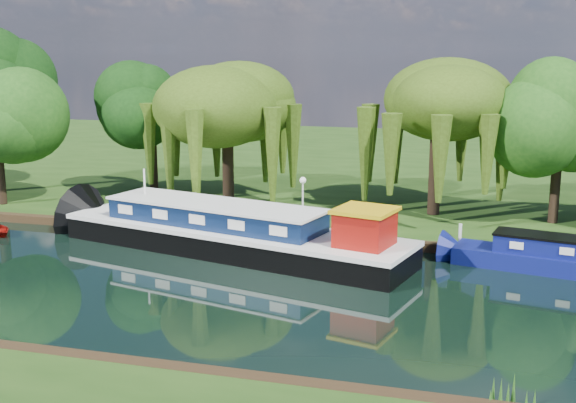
% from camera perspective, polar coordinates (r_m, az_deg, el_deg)
% --- Properties ---
extents(ground, '(120.00, 120.00, 0.00)m').
position_cam_1_polar(ground, '(30.25, -4.71, -7.00)').
color(ground, black).
extents(far_bank, '(120.00, 52.00, 0.45)m').
position_cam_1_polar(far_bank, '(62.38, 6.06, 3.05)').
color(far_bank, '#1A380F').
rests_on(far_bank, ground).
extents(dutch_barge, '(18.74, 8.45, 3.86)m').
position_cam_1_polar(dutch_barge, '(35.51, -4.24, -2.51)').
color(dutch_barge, black).
rests_on(dutch_barge, ground).
extents(willow_left, '(6.80, 6.80, 8.15)m').
position_cam_1_polar(willow_left, '(43.68, -4.84, 7.40)').
color(willow_left, black).
rests_on(willow_left, far_bank).
extents(willow_right, '(6.59, 6.59, 8.03)m').
position_cam_1_polar(willow_right, '(41.75, 11.72, 6.90)').
color(willow_right, black).
rests_on(willow_right, far_bank).
extents(tree_far_mid, '(4.82, 4.82, 7.88)m').
position_cam_1_polar(tree_far_mid, '(47.23, -10.76, 6.99)').
color(tree_far_mid, black).
rests_on(tree_far_mid, far_bank).
extents(tree_far_right, '(4.69, 4.69, 7.68)m').
position_cam_1_polar(tree_far_right, '(41.47, 20.69, 5.56)').
color(tree_far_right, black).
rests_on(tree_far_right, far_bank).
extents(lamppost, '(0.36, 0.36, 2.56)m').
position_cam_1_polar(lamppost, '(39.21, 1.18, 1.10)').
color(lamppost, silver).
rests_on(lamppost, far_bank).
extents(mooring_posts, '(19.16, 0.16, 1.00)m').
position_cam_1_polar(mooring_posts, '(37.80, -1.09, -1.59)').
color(mooring_posts, silver).
rests_on(mooring_posts, far_bank).
extents(reeds_near, '(33.70, 1.50, 1.10)m').
position_cam_1_polar(reeds_near, '(21.59, 5.87, -13.50)').
color(reeds_near, '#1C4D14').
rests_on(reeds_near, ground).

